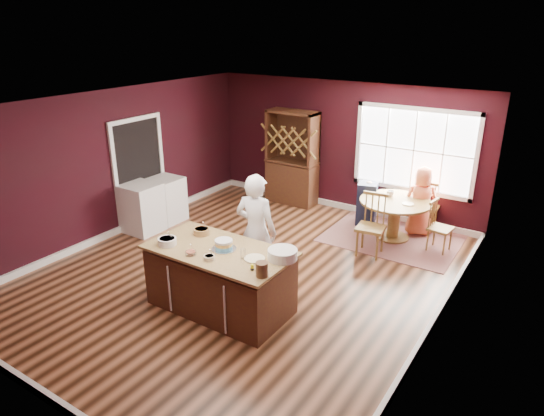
{
  "coord_description": "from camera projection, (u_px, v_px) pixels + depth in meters",
  "views": [
    {
      "loc": [
        4.15,
        -5.59,
        3.82
      ],
      "look_at": [
        0.26,
        0.39,
        1.05
      ],
      "focal_mm": 32.0,
      "sensor_mm": 36.0,
      "label": 1
    }
  ],
  "objects": [
    {
      "name": "room_shell",
      "position": [
        244.0,
        194.0,
        7.37
      ],
      "size": [
        7.0,
        7.0,
        7.0
      ],
      "color": "brown",
      "rests_on": "ground"
    },
    {
      "name": "baker",
      "position": [
        256.0,
        231.0,
        7.19
      ],
      "size": [
        0.7,
        0.51,
        1.79
      ],
      "primitive_type": "imported",
      "rotation": [
        0.0,
        0.0,
        3.28
      ],
      "color": "silver",
      "rests_on": "ground"
    },
    {
      "name": "rug",
      "position": [
        392.0,
        238.0,
        9.11
      ],
      "size": [
        2.39,
        1.85,
        0.01
      ],
      "primitive_type": "cube",
      "rotation": [
        0.0,
        0.0,
        0.01
      ],
      "color": "brown",
      "rests_on": "ground"
    },
    {
      "name": "drinking_glass",
      "position": [
        243.0,
        254.0,
        6.29
      ],
      "size": [
        0.07,
        0.07,
        0.14
      ],
      "primitive_type": "cylinder",
      "color": "silver",
      "rests_on": "kitchen_island"
    },
    {
      "name": "hutch",
      "position": [
        292.0,
        158.0,
        10.55
      ],
      "size": [
        1.12,
        0.47,
        2.05
      ],
      "primitive_type": "cube",
      "color": "black",
      "rests_on": "ground"
    },
    {
      "name": "window",
      "position": [
        414.0,
        150.0,
        9.27
      ],
      "size": [
        2.36,
        0.1,
        1.66
      ],
      "primitive_type": null,
      "color": "white",
      "rests_on": "room_shell"
    },
    {
      "name": "dining_table",
      "position": [
        395.0,
        212.0,
        8.92
      ],
      "size": [
        1.3,
        1.3,
        0.75
      ],
      "color": "brown",
      "rests_on": "ground"
    },
    {
      "name": "bowl_yellow",
      "position": [
        202.0,
        231.0,
        7.02
      ],
      "size": [
        0.24,
        0.24,
        0.09
      ],
      "primitive_type": "cylinder",
      "color": "olive",
      "rests_on": "kitchen_island"
    },
    {
      "name": "bowl_pink",
      "position": [
        191.0,
        253.0,
        6.4
      ],
      "size": [
        0.15,
        0.15,
        0.05
      ],
      "primitive_type": "cylinder",
      "color": "silver",
      "rests_on": "kitchen_island"
    },
    {
      "name": "table_cup",
      "position": [
        390.0,
        193.0,
        9.06
      ],
      "size": [
        0.13,
        0.13,
        0.1
      ],
      "primitive_type": "imported",
      "rotation": [
        0.0,
        0.0,
        0.01
      ],
      "color": "white",
      "rests_on": "dining_table"
    },
    {
      "name": "bowl_olive",
      "position": [
        209.0,
        258.0,
        6.28
      ],
      "size": [
        0.14,
        0.14,
        0.05
      ],
      "primitive_type": "cylinder",
      "color": "beige",
      "rests_on": "kitchen_island"
    },
    {
      "name": "high_chair",
      "position": [
        367.0,
        203.0,
        9.58
      ],
      "size": [
        0.45,
        0.45,
        0.9
      ],
      "primitive_type": null,
      "rotation": [
        0.0,
        0.0,
        0.27
      ],
      "color": "black",
      "rests_on": "ground"
    },
    {
      "name": "dryer",
      "position": [
        166.0,
        199.0,
        9.76
      ],
      "size": [
        0.62,
        0.6,
        0.9
      ],
      "primitive_type": "cube",
      "color": "white",
      "rests_on": "ground"
    },
    {
      "name": "dinner_plate",
      "position": [
        255.0,
        259.0,
        6.29
      ],
      "size": [
        0.27,
        0.27,
        0.02
      ],
      "primitive_type": "cylinder",
      "color": "#FAEFB7",
      "rests_on": "kitchen_island"
    },
    {
      "name": "chair_east",
      "position": [
        441.0,
        226.0,
        8.45
      ],
      "size": [
        0.41,
        0.43,
        0.93
      ],
      "primitive_type": null,
      "rotation": [
        0.0,
        0.0,
        1.46
      ],
      "color": "brown",
      "rests_on": "ground"
    },
    {
      "name": "bowl_blue",
      "position": [
        167.0,
        241.0,
        6.69
      ],
      "size": [
        0.26,
        0.26,
        0.1
      ],
      "primitive_type": "cylinder",
      "color": "beige",
      "rests_on": "kitchen_island"
    },
    {
      "name": "table_plate",
      "position": [
        408.0,
        204.0,
        8.65
      ],
      "size": [
        0.21,
        0.21,
        0.02
      ],
      "primitive_type": "cylinder",
      "color": "beige",
      "rests_on": "dining_table"
    },
    {
      "name": "seated_woman",
      "position": [
        421.0,
        201.0,
        9.06
      ],
      "size": [
        0.76,
        0.64,
        1.32
      ],
      "primitive_type": "imported",
      "rotation": [
        0.0,
        0.0,
        3.54
      ],
      "color": "#F07549",
      "rests_on": "ground"
    },
    {
      "name": "white_tub",
      "position": [
        282.0,
        254.0,
        6.28
      ],
      "size": [
        0.39,
        0.39,
        0.13
      ],
      "primitive_type": "cylinder",
      "color": "white",
      "rests_on": "kitchen_island"
    },
    {
      "name": "chair_south",
      "position": [
        371.0,
        225.0,
        8.28
      ],
      "size": [
        0.51,
        0.49,
        1.1
      ],
      "primitive_type": null,
      "rotation": [
        0.0,
        0.0,
        0.12
      ],
      "color": "olive",
      "rests_on": "ground"
    },
    {
      "name": "kitchen_island",
      "position": [
        220.0,
        280.0,
        6.75
      ],
      "size": [
        2.02,
        1.06,
        0.92
      ],
      "color": "#401D18",
      "rests_on": "ground"
    },
    {
      "name": "doorway",
      "position": [
        140.0,
        173.0,
        9.47
      ],
      "size": [
        0.08,
        1.26,
        2.13
      ],
      "primitive_type": null,
      "color": "white",
      "rests_on": "room_shell"
    },
    {
      "name": "washer",
      "position": [
        142.0,
        208.0,
        9.25
      ],
      "size": [
        0.65,
        0.63,
        0.94
      ],
      "primitive_type": "cube",
      "color": "silver",
      "rests_on": "ground"
    },
    {
      "name": "toy_figurine",
      "position": [
        252.0,
        267.0,
        6.0
      ],
      "size": [
        0.05,
        0.05,
        0.08
      ],
      "primitive_type": null,
      "color": "#F5F015",
      "rests_on": "kitchen_island"
    },
    {
      "name": "toddler",
      "position": [
        365.0,
        185.0,
        9.47
      ],
      "size": [
        0.18,
        0.14,
        0.26
      ],
      "primitive_type": null,
      "color": "#8CA5BF",
      "rests_on": "high_chair"
    },
    {
      "name": "chair_north",
      "position": [
        427.0,
        204.0,
        9.31
      ],
      "size": [
        0.46,
        0.44,
        1.03
      ],
      "primitive_type": null,
      "rotation": [
        0.0,
        0.0,
        3.19
      ],
      "color": "olive",
      "rests_on": "ground"
    },
    {
      "name": "stoneware_crock",
      "position": [
        262.0,
        269.0,
        5.85
      ],
      "size": [
        0.15,
        0.15,
        0.18
      ],
      "primitive_type": "cylinder",
      "color": "brown",
      "rests_on": "kitchen_island"
    },
    {
      "name": "layer_cake",
      "position": [
        224.0,
        245.0,
        6.55
      ],
      "size": [
        0.34,
        0.34,
        0.14
      ],
      "primitive_type": null,
      "color": "silver",
      "rests_on": "kitchen_island"
    }
  ]
}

